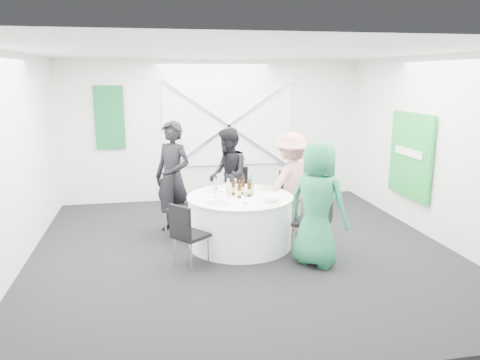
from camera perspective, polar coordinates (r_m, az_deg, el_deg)
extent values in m
plane|color=black|center=(6.91, 0.32, -8.48)|extent=(6.00, 6.00, 0.00)
plane|color=silver|center=(6.45, 0.35, 15.40)|extent=(6.00, 6.00, 0.00)
plane|color=silver|center=(9.46, -3.27, 6.04)|extent=(6.00, 0.00, 6.00)
plane|color=silver|center=(3.72, 9.53, -4.66)|extent=(6.00, 0.00, 6.00)
plane|color=silver|center=(6.64, -25.98, 1.90)|extent=(0.00, 6.00, 6.00)
plane|color=silver|center=(7.70, 22.83, 3.53)|extent=(0.00, 6.00, 6.00)
cube|color=silver|center=(9.46, -1.43, 6.66)|extent=(2.60, 0.03, 1.60)
cube|color=silver|center=(9.42, -1.39, 6.64)|extent=(2.63, 0.05, 1.84)
cube|color=silver|center=(9.42, -1.39, 6.64)|extent=(2.63, 0.05, 1.84)
cube|color=#125E31|center=(9.33, -15.62, 7.35)|extent=(0.55, 0.04, 1.20)
cube|color=green|center=(8.20, 20.06, 2.84)|extent=(0.05, 1.20, 1.40)
cylinder|color=white|center=(6.97, 0.00, -5.06)|extent=(1.52, 1.52, 0.74)
cylinder|color=white|center=(6.86, 0.00, -2.04)|extent=(1.56, 1.56, 0.02)
cube|color=black|center=(8.07, -0.37, -1.98)|extent=(0.48, 0.48, 0.05)
cube|color=black|center=(8.20, -0.43, 0.06)|extent=(0.40, 0.10, 0.45)
cylinder|color=silver|center=(8.30, 0.76, -3.24)|extent=(0.02, 0.02, 0.43)
cylinder|color=silver|center=(8.29, -1.59, -3.27)|extent=(0.02, 0.02, 0.43)
cylinder|color=silver|center=(7.98, 0.90, -3.91)|extent=(0.02, 0.02, 0.43)
cylinder|color=silver|center=(7.96, -1.55, -3.94)|extent=(0.02, 0.02, 0.43)
cube|color=black|center=(7.30, -7.20, -3.49)|extent=(0.60, 0.60, 0.05)
cube|color=black|center=(7.32, -8.74, -1.34)|extent=(0.25, 0.39, 0.47)
cylinder|color=silver|center=(7.60, -7.78, -4.80)|extent=(0.02, 0.02, 0.45)
cylinder|color=silver|center=(7.29, -9.03, -5.59)|extent=(0.02, 0.02, 0.45)
cylinder|color=silver|center=(7.45, -5.30, -5.09)|extent=(0.02, 0.02, 0.45)
cylinder|color=silver|center=(7.14, -6.47, -5.91)|extent=(0.02, 0.02, 0.45)
cube|color=black|center=(7.85, 5.17, -2.54)|extent=(0.58, 0.58, 0.05)
cube|color=black|center=(7.95, 5.98, -0.55)|extent=(0.29, 0.32, 0.44)
cylinder|color=silver|center=(7.96, 6.80, -4.07)|extent=(0.02, 0.02, 0.42)
cylinder|color=silver|center=(8.13, 4.80, -3.67)|extent=(0.02, 0.02, 0.42)
cylinder|color=silver|center=(7.69, 5.50, -4.64)|extent=(0.02, 0.02, 0.42)
cylinder|color=silver|center=(7.87, 3.47, -4.21)|extent=(0.02, 0.02, 0.42)
cube|color=black|center=(6.60, 8.74, -5.13)|extent=(0.64, 0.64, 0.05)
cube|color=black|center=(6.47, 10.70, -3.03)|extent=(0.29, 0.39, 0.49)
cylinder|color=silver|center=(6.47, 9.84, -7.96)|extent=(0.02, 0.02, 0.47)
cylinder|color=silver|center=(6.81, 10.60, -6.92)|extent=(0.02, 0.02, 0.47)
cylinder|color=silver|center=(6.56, 6.65, -7.56)|extent=(0.02, 0.02, 0.47)
cylinder|color=silver|center=(6.89, 7.57, -6.56)|extent=(0.02, 0.02, 0.47)
cube|color=black|center=(6.25, -6.00, -6.74)|extent=(0.56, 0.56, 0.05)
cube|color=black|center=(6.05, -7.33, -5.08)|extent=(0.27, 0.32, 0.42)
cylinder|color=silver|center=(6.34, -8.02, -8.66)|extent=(0.02, 0.02, 0.40)
cylinder|color=silver|center=(6.12, -5.98, -9.40)|extent=(0.02, 0.02, 0.40)
cylinder|color=silver|center=(6.54, -5.93, -7.91)|extent=(0.02, 0.02, 0.40)
cylinder|color=silver|center=(6.33, -3.88, -8.59)|extent=(0.02, 0.02, 0.40)
imported|color=black|center=(7.53, -8.18, 0.32)|extent=(0.77, 0.76, 1.80)
imported|color=black|center=(7.99, -1.45, 0.55)|extent=(0.45, 0.80, 1.63)
imported|color=tan|center=(7.47, 6.19, -0.40)|extent=(1.16, 0.89, 1.62)
imported|color=#227D4F|center=(6.23, 9.45, -2.91)|extent=(0.95, 0.96, 1.68)
cylinder|color=white|center=(7.33, -0.50, -0.93)|extent=(0.26, 0.26, 0.01)
cylinder|color=white|center=(7.10, -3.69, -1.41)|extent=(0.27, 0.27, 0.01)
cylinder|color=white|center=(7.25, 3.04, -1.11)|extent=(0.27, 0.27, 0.01)
cylinder|color=#A6B963|center=(7.24, 3.05, -0.96)|extent=(0.18, 0.18, 0.02)
cylinder|color=white|center=(6.55, 3.82, -2.64)|extent=(0.28, 0.28, 0.01)
cylinder|color=#A6B963|center=(6.54, 3.82, -2.47)|extent=(0.18, 0.18, 0.02)
cylinder|color=white|center=(6.45, -2.38, -2.87)|extent=(0.28, 0.28, 0.01)
cube|color=white|center=(6.44, -3.02, -2.59)|extent=(0.21, 0.21, 0.05)
cylinder|color=#3C230B|center=(6.88, -0.81, -0.99)|extent=(0.06, 0.06, 0.22)
cylinder|color=#3C230B|center=(6.85, -0.82, 0.13)|extent=(0.02, 0.02, 0.06)
cylinder|color=tan|center=(6.89, -0.81, -1.16)|extent=(0.06, 0.06, 0.08)
cylinder|color=#3C230B|center=(6.93, 0.38, -0.93)|extent=(0.06, 0.06, 0.21)
cylinder|color=#3C230B|center=(6.90, 0.38, 0.14)|extent=(0.02, 0.02, 0.06)
cylinder|color=tan|center=(6.93, 0.38, -1.10)|extent=(0.06, 0.06, 0.07)
cylinder|color=#3C230B|center=(6.80, 1.12, -1.20)|extent=(0.06, 0.06, 0.21)
cylinder|color=#3C230B|center=(6.77, 1.12, -0.11)|extent=(0.02, 0.02, 0.06)
cylinder|color=tan|center=(6.81, 1.12, -1.37)|extent=(0.06, 0.06, 0.07)
cylinder|color=#3C230B|center=(6.72, -0.09, -1.39)|extent=(0.06, 0.06, 0.20)
cylinder|color=#3C230B|center=(6.68, -0.09, -0.29)|extent=(0.02, 0.02, 0.06)
cylinder|color=tan|center=(6.72, -0.09, -1.55)|extent=(0.06, 0.06, 0.07)
cylinder|color=green|center=(6.91, 1.36, -0.78)|extent=(0.08, 0.08, 0.25)
cylinder|color=green|center=(6.87, 1.37, 0.49)|extent=(0.03, 0.03, 0.06)
cylinder|color=tan|center=(6.91, 1.36, -0.98)|extent=(0.08, 0.08, 0.09)
cylinder|color=white|center=(6.76, -1.44, -1.23)|extent=(0.08, 0.08, 0.22)
cylinder|color=white|center=(6.73, -1.44, -0.10)|extent=(0.03, 0.03, 0.06)
cylinder|color=tan|center=(6.77, -1.44, -1.41)|extent=(0.08, 0.08, 0.08)
cylinder|color=white|center=(6.72, -2.95, -2.27)|extent=(0.06, 0.06, 0.00)
cylinder|color=white|center=(6.71, -2.96, -1.84)|extent=(0.01, 0.01, 0.10)
cone|color=white|center=(6.69, -2.97, -1.21)|extent=(0.07, 0.07, 0.08)
cylinder|color=white|center=(7.12, -2.25, -1.40)|extent=(0.06, 0.06, 0.00)
cylinder|color=white|center=(7.11, -2.25, -1.00)|extent=(0.01, 0.01, 0.10)
cone|color=white|center=(7.09, -2.26, -0.40)|extent=(0.07, 0.07, 0.08)
cylinder|color=white|center=(7.25, -0.64, -1.13)|extent=(0.06, 0.06, 0.00)
cylinder|color=white|center=(7.24, -0.64, -0.73)|extent=(0.01, 0.01, 0.10)
cone|color=white|center=(7.22, -0.64, -0.15)|extent=(0.07, 0.07, 0.08)
cylinder|color=white|center=(6.83, -2.97, -2.02)|extent=(0.06, 0.06, 0.00)
cylinder|color=white|center=(6.82, -2.98, -1.60)|extent=(0.01, 0.01, 0.10)
cone|color=white|center=(6.80, -2.99, -0.98)|extent=(0.07, 0.07, 0.08)
cylinder|color=white|center=(6.47, 0.64, -2.84)|extent=(0.06, 0.06, 0.00)
cylinder|color=white|center=(6.46, 0.65, -2.40)|extent=(0.01, 0.01, 0.10)
cone|color=white|center=(6.44, 0.65, -1.74)|extent=(0.07, 0.07, 0.08)
cube|color=silver|center=(7.42, 0.43, -0.81)|extent=(0.15, 0.02, 0.01)
cube|color=silver|center=(7.35, -2.22, -0.94)|extent=(0.15, 0.02, 0.01)
cube|color=silver|center=(7.10, 4.29, -1.47)|extent=(0.09, 0.14, 0.01)
cube|color=silver|center=(7.34, 2.34, -0.96)|extent=(0.09, 0.14, 0.01)
cube|color=silver|center=(6.53, -3.94, -2.73)|extent=(0.12, 0.12, 0.01)
cube|color=silver|center=(6.36, -2.21, -3.12)|extent=(0.10, 0.13, 0.01)
cube|color=silver|center=(7.18, -3.84, -1.29)|extent=(0.08, 0.14, 0.01)
cube|color=silver|center=(6.89, -4.80, -1.92)|extent=(0.08, 0.14, 0.01)
cube|color=silver|center=(6.50, 3.78, -2.78)|extent=(0.10, 0.13, 0.01)
cube|color=silver|center=(6.80, 4.80, -2.12)|extent=(0.10, 0.13, 0.01)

